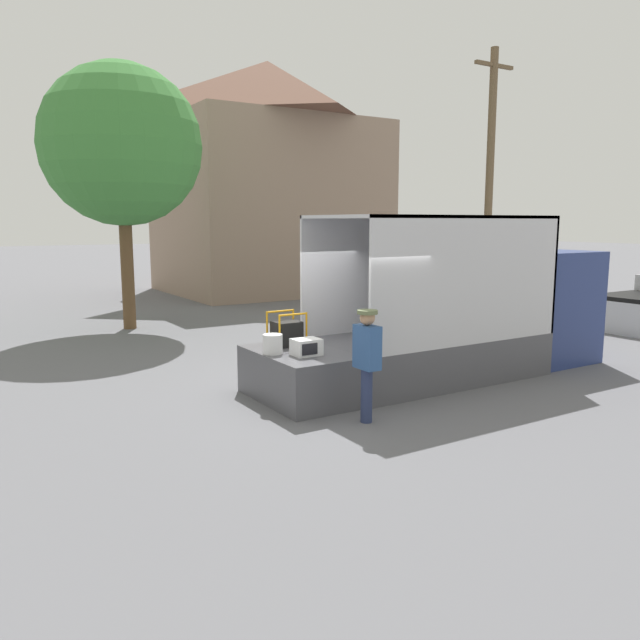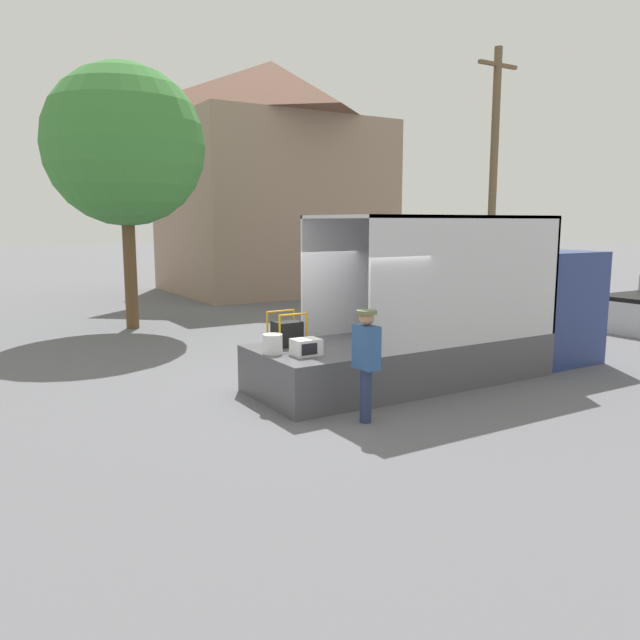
% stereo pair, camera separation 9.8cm
% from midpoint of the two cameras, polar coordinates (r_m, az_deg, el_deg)
% --- Properties ---
extents(ground_plane, '(160.00, 160.00, 0.00)m').
position_cam_midpoint_polar(ground_plane, '(11.31, 0.87, -6.75)').
color(ground_plane, slate).
extents(box_truck, '(6.41, 2.26, 3.19)m').
position_cam_midpoint_polar(box_truck, '(13.48, 14.53, -0.14)').
color(box_truck, navy).
rests_on(box_truck, ground).
extents(tailgate_deck, '(1.36, 2.15, 0.85)m').
position_cam_midpoint_polar(tailgate_deck, '(10.86, -2.17, -5.09)').
color(tailgate_deck, '#4C4C51').
rests_on(tailgate_deck, ground).
extents(microwave, '(0.46, 0.38, 0.28)m').
position_cam_midpoint_polar(microwave, '(10.43, -1.52, -2.49)').
color(microwave, white).
rests_on(microwave, tailgate_deck).
extents(portable_generator, '(0.58, 0.51, 0.62)m').
position_cam_midpoint_polar(portable_generator, '(11.22, -3.24, -1.20)').
color(portable_generator, black).
rests_on(portable_generator, tailgate_deck).
extents(orange_bucket, '(0.33, 0.33, 0.33)m').
position_cam_midpoint_polar(orange_bucket, '(10.57, -4.61, -2.21)').
color(orange_bucket, silver).
rests_on(orange_bucket, tailgate_deck).
extents(worker_person, '(0.31, 0.44, 1.75)m').
position_cam_midpoint_polar(worker_person, '(9.51, 4.03, -3.09)').
color(worker_person, navy).
rests_on(worker_person, ground).
extents(house_backdrop, '(9.07, 7.78, 9.90)m').
position_cam_midpoint_polar(house_backdrop, '(28.29, -4.80, 12.94)').
color(house_backdrop, gray).
rests_on(house_backdrop, ground).
extents(utility_pole, '(1.80, 0.28, 9.11)m').
position_cam_midpoint_polar(utility_pole, '(23.81, 15.13, 12.62)').
color(utility_pole, brown).
rests_on(utility_pole, ground).
extents(street_tree, '(4.47, 4.47, 7.41)m').
position_cam_midpoint_polar(street_tree, '(18.84, -17.84, 14.92)').
color(street_tree, brown).
rests_on(street_tree, ground).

